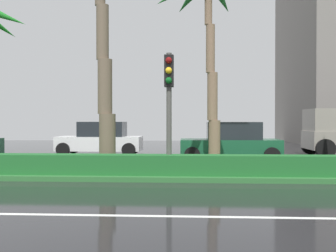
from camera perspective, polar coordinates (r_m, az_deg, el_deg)
The scene contains 7 objects.
ground_plane at distance 15.52m, azimuth -17.66°, elevation -6.04°, with size 90.00×42.00×0.10m, color black.
median_strip at distance 14.58m, azimuth -19.07°, elevation -5.98°, with size 85.50×4.00×0.15m, color #2D6B33.
median_hedge at distance 13.27m, azimuth -21.39°, elevation -5.03°, with size 76.50×0.70×0.60m.
palm_tree_centre_right at distance 14.47m, azimuth 5.81°, elevation 17.39°, with size 3.96×3.56×7.11m.
traffic_signal_median_right at distance 12.18m, azimuth 0.14°, elevation 5.05°, with size 0.28×0.43×3.69m.
car_in_traffic_second at distance 21.01m, azimuth -9.57°, elevation -1.84°, with size 4.30×2.02×1.72m.
car_in_traffic_third at distance 17.76m, azimuth 8.96°, elevation -2.32°, with size 4.30×2.02×1.72m.
Camera 1 is at (5.52, -5.39, 1.78)m, focal length 42.77 mm.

